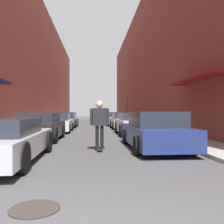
# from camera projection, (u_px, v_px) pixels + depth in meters

# --- Properties ---
(ground) EXTENTS (117.69, 117.69, 0.00)m
(ground) POSITION_uv_depth(u_px,v_px,m) (93.00, 126.00, 23.37)
(ground) COLOR #424244
(curb_strip_left) EXTENTS (1.80, 53.50, 0.12)m
(curb_strip_left) POSITION_uv_depth(u_px,v_px,m) (55.00, 123.00, 28.39)
(curb_strip_left) COLOR gray
(curb_strip_left) RESTS_ON ground
(curb_strip_right) EXTENTS (1.80, 53.50, 0.12)m
(curb_strip_right) POSITION_uv_depth(u_px,v_px,m) (130.00, 123.00, 29.02)
(curb_strip_right) COLOR gray
(curb_strip_right) RESTS_ON ground
(building_row_left) EXTENTS (4.90, 53.50, 13.10)m
(building_row_left) POSITION_uv_depth(u_px,v_px,m) (29.00, 66.00, 28.17)
(building_row_left) COLOR brown
(building_row_left) RESTS_ON ground
(building_row_right) EXTENTS (4.90, 53.50, 13.71)m
(building_row_right) POSITION_uv_depth(u_px,v_px,m) (155.00, 65.00, 29.24)
(building_row_right) COLOR brown
(building_row_right) RESTS_ON ground
(parked_car_left_0) EXTENTS (2.07, 4.82, 1.18)m
(parked_car_left_0) POSITION_uv_depth(u_px,v_px,m) (2.00, 140.00, 6.76)
(parked_car_left_0) COLOR #B7B7BC
(parked_car_left_0) RESTS_ON ground
(parked_car_left_1) EXTENTS (1.98, 4.05, 1.31)m
(parked_car_left_1) POSITION_uv_depth(u_px,v_px,m) (40.00, 127.00, 11.79)
(parked_car_left_1) COLOR #232326
(parked_car_left_1) RESTS_ON ground
(parked_car_left_2) EXTENTS (1.92, 3.96, 1.25)m
(parked_car_left_2) POSITION_uv_depth(u_px,v_px,m) (58.00, 123.00, 16.85)
(parked_car_left_2) COLOR silver
(parked_car_left_2) RESTS_ON ground
(parked_car_left_3) EXTENTS (1.90, 4.33, 1.34)m
(parked_car_left_3) POSITION_uv_depth(u_px,v_px,m) (66.00, 120.00, 22.03)
(parked_car_left_3) COLOR gray
(parked_car_left_3) RESTS_ON ground
(parked_car_right_0) EXTENTS (1.97, 4.73, 1.37)m
(parked_car_right_0) POSITION_uv_depth(u_px,v_px,m) (155.00, 131.00, 9.18)
(parked_car_right_0) COLOR navy
(parked_car_right_0) RESTS_ON ground
(parked_car_right_1) EXTENTS (1.94, 4.44, 1.31)m
(parked_car_right_1) POSITION_uv_depth(u_px,v_px,m) (133.00, 124.00, 14.80)
(parked_car_right_1) COLOR silver
(parked_car_right_1) RESTS_ON ground
(parked_car_right_2) EXTENTS (1.85, 4.12, 1.26)m
(parked_car_right_2) POSITION_uv_depth(u_px,v_px,m) (122.00, 121.00, 20.45)
(parked_car_right_2) COLOR #B7B7BC
(parked_car_right_2) RESTS_ON ground
(parked_car_right_3) EXTENTS (2.05, 3.92, 1.35)m
(parked_car_right_3) POSITION_uv_depth(u_px,v_px,m) (115.00, 119.00, 25.34)
(parked_car_right_3) COLOR gray
(parked_car_right_3) RESTS_ON ground
(parked_car_right_4) EXTENTS (1.92, 4.30, 1.23)m
(parked_car_right_4) POSITION_uv_depth(u_px,v_px,m) (112.00, 118.00, 30.88)
(parked_car_right_4) COLOR navy
(parked_car_right_4) RESTS_ON ground
(skateboarder) EXTENTS (0.67, 0.78, 1.75)m
(skateboarder) POSITION_uv_depth(u_px,v_px,m) (100.00, 120.00, 8.73)
(skateboarder) COLOR black
(skateboarder) RESTS_ON ground
(manhole_cover) EXTENTS (0.70, 0.70, 0.02)m
(manhole_cover) POSITION_uv_depth(u_px,v_px,m) (35.00, 209.00, 3.46)
(manhole_cover) COLOR #332D28
(manhole_cover) RESTS_ON ground
(traffic_light) EXTENTS (0.16, 0.22, 4.00)m
(traffic_light) POSITION_uv_depth(u_px,v_px,m) (127.00, 102.00, 30.95)
(traffic_light) COLOR #2D2D2D
(traffic_light) RESTS_ON curb_strip_right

